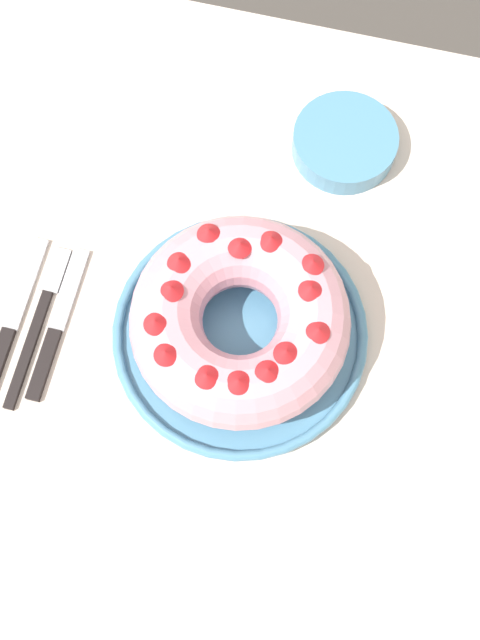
{
  "coord_description": "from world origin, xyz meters",
  "views": [
    {
      "loc": [
        0.07,
        -0.22,
        1.62
      ],
      "look_at": [
        0.01,
        0.03,
        0.84
      ],
      "focal_mm": 42.0,
      "sensor_mm": 36.0,
      "label": 1
    }
  ],
  "objects_px": {
    "serving_knife": "(8,332)",
    "cake_knife": "(55,333)",
    "serving_dish": "(240,333)",
    "side_bowl": "(345,143)",
    "bundt_cake": "(240,320)",
    "fork": "(41,314)"
  },
  "relations": [
    {
      "from": "serving_dish",
      "to": "serving_knife",
      "type": "xyz_separation_m",
      "value": [
        -0.27,
        -0.06,
        -0.01
      ]
    },
    {
      "from": "serving_dish",
      "to": "side_bowl",
      "type": "height_order",
      "value": "side_bowl"
    },
    {
      "from": "serving_dish",
      "to": "bundt_cake",
      "type": "height_order",
      "value": "bundt_cake"
    },
    {
      "from": "bundt_cake",
      "to": "fork",
      "type": "relative_size",
      "value": 1.21
    },
    {
      "from": "cake_knife",
      "to": "side_bowl",
      "type": "xyz_separation_m",
      "value": [
        0.28,
        0.32,
        0.01
      ]
    },
    {
      "from": "serving_knife",
      "to": "cake_knife",
      "type": "relative_size",
      "value": 1.13
    },
    {
      "from": "serving_dish",
      "to": "fork",
      "type": "xyz_separation_m",
      "value": [
        -0.24,
        -0.03,
        -0.01
      ]
    },
    {
      "from": "bundt_cake",
      "to": "serving_dish",
      "type": "bearing_deg",
      "value": -0.37
    },
    {
      "from": "fork",
      "to": "cake_knife",
      "type": "distance_m",
      "value": 0.03
    },
    {
      "from": "serving_dish",
      "to": "serving_knife",
      "type": "bearing_deg",
      "value": -167.1
    },
    {
      "from": "serving_dish",
      "to": "fork",
      "type": "height_order",
      "value": "serving_dish"
    },
    {
      "from": "cake_knife",
      "to": "side_bowl",
      "type": "height_order",
      "value": "side_bowl"
    },
    {
      "from": "serving_dish",
      "to": "bundt_cake",
      "type": "xyz_separation_m",
      "value": [
        -0.0,
        0.0,
        0.05
      ]
    },
    {
      "from": "serving_knife",
      "to": "serving_dish",
      "type": "bearing_deg",
      "value": 10.48
    },
    {
      "from": "serving_dish",
      "to": "cake_knife",
      "type": "distance_m",
      "value": 0.22
    },
    {
      "from": "bundt_cake",
      "to": "fork",
      "type": "distance_m",
      "value": 0.25
    },
    {
      "from": "serving_knife",
      "to": "cake_knife",
      "type": "xyz_separation_m",
      "value": [
        0.05,
        0.01,
        -0.0
      ]
    },
    {
      "from": "fork",
      "to": "serving_knife",
      "type": "height_order",
      "value": "serving_knife"
    },
    {
      "from": "bundt_cake",
      "to": "side_bowl",
      "type": "height_order",
      "value": "bundt_cake"
    },
    {
      "from": "fork",
      "to": "serving_knife",
      "type": "relative_size",
      "value": 0.94
    },
    {
      "from": "serving_dish",
      "to": "serving_knife",
      "type": "distance_m",
      "value": 0.27
    },
    {
      "from": "fork",
      "to": "cake_knife",
      "type": "relative_size",
      "value": 1.06
    }
  ]
}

